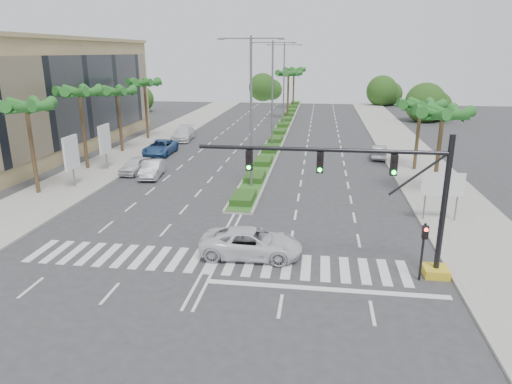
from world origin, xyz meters
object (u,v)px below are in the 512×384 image
Objects in this scene: car_parked_a at (135,165)px; car_right at (380,152)px; car_parked_b at (153,169)px; car_crossing at (251,243)px; car_parked_c at (160,148)px; car_parked_d at (183,134)px.

car_parked_a is 25.07m from car_right.
car_parked_b reaches higher than car_parked_a.
car_crossing is at bearing 77.00° from car_right.
car_parked_c reaches higher than car_right.
car_right is at bearing -20.65° from car_parked_d.
car_parked_c is at bearing 11.50° from car_right.
car_right is (21.15, 10.55, -0.04)m from car_parked_b.
car_parked_a is at bearing 29.95° from car_right.
car_parked_c is 23.65m from car_right.
car_parked_b is at bearing 35.56° from car_crossing.
car_parked_c is 1.00× the size of car_parked_d.
car_parked_c reaches higher than car_crossing.
car_parked_d is (-0.37, 16.66, 0.10)m from car_parked_a.
car_parked_b is 1.06× the size of car_right.
car_parked_b is at bearing -23.57° from car_parked_a.
car_parked_c is 8.73m from car_parked_d.
car_parked_b is 0.81× the size of car_crossing.
car_parked_d is (-2.45, 17.78, 0.08)m from car_parked_b.
car_parked_d is at bearing 91.44° from car_parked_b.
car_parked_b is 0.80× the size of car_parked_c.
car_parked_c is at bearing 98.74° from car_parked_b.
car_parked_a is 0.75× the size of car_parked_c.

